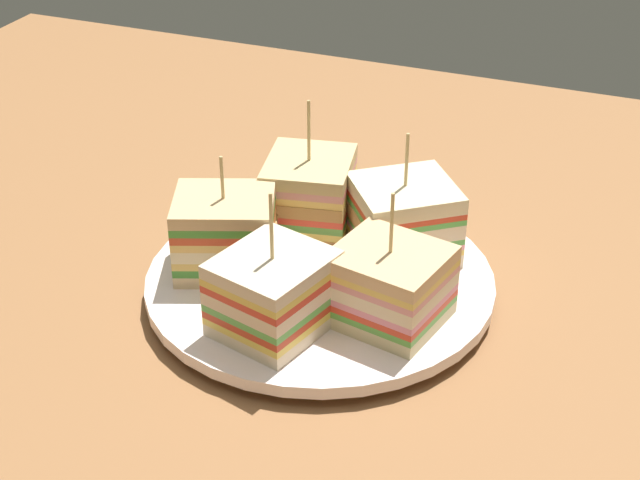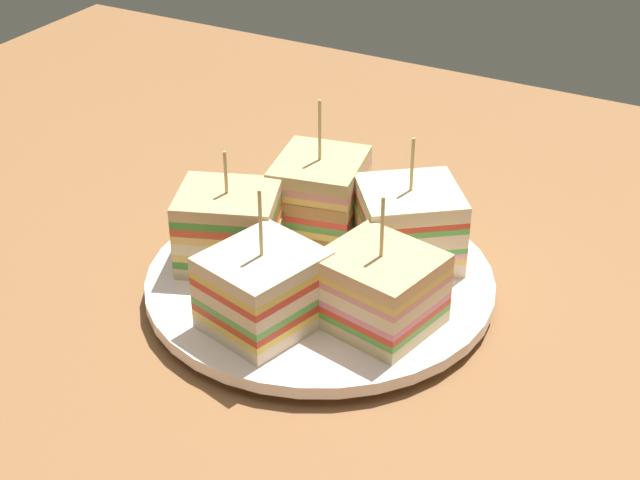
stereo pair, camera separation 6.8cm
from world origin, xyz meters
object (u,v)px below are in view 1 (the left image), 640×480
(sandwich_wedge_2, at_px, (274,293))
(spoon, at_px, (295,195))
(sandwich_wedge_0, at_px, (309,195))
(sandwich_wedge_3, at_px, (388,285))
(sandwich_wedge_1, at_px, (226,233))
(plate, at_px, (320,283))
(sandwich_wedge_4, at_px, (403,220))

(sandwich_wedge_2, relative_size, spoon, 0.89)
(sandwich_wedge_0, relative_size, sandwich_wedge_2, 1.06)
(sandwich_wedge_3, xyz_separation_m, spoon, (-0.13, 0.16, -0.04))
(sandwich_wedge_2, xyz_separation_m, sandwich_wedge_3, (0.07, 0.04, -0.00))
(sandwich_wedge_1, distance_m, sandwich_wedge_2, 0.08)
(plate, bearing_deg, sandwich_wedge_4, 49.07)
(sandwich_wedge_4, height_order, spoon, sandwich_wedge_4)
(sandwich_wedge_1, distance_m, spoon, 0.15)
(spoon, bearing_deg, plate, 76.84)
(sandwich_wedge_2, bearing_deg, sandwich_wedge_1, 63.86)
(spoon, bearing_deg, sandwich_wedge_4, 104.31)
(sandwich_wedge_1, xyz_separation_m, sandwich_wedge_4, (0.11, 0.07, 0.00))
(sandwich_wedge_0, height_order, spoon, sandwich_wedge_0)
(sandwich_wedge_4, bearing_deg, spoon, -69.75)
(sandwich_wedge_1, bearing_deg, sandwich_wedge_3, -28.92)
(sandwich_wedge_1, relative_size, sandwich_wedge_3, 0.93)
(sandwich_wedge_4, bearing_deg, sandwich_wedge_0, -43.62)
(sandwich_wedge_3, relative_size, sandwich_wedge_4, 0.98)
(sandwich_wedge_1, height_order, spoon, sandwich_wedge_1)
(sandwich_wedge_2, xyz_separation_m, spoon, (-0.07, 0.19, -0.04))
(sandwich_wedge_0, relative_size, sandwich_wedge_3, 1.12)
(sandwich_wedge_1, bearing_deg, spoon, 71.55)
(plate, distance_m, sandwich_wedge_1, 0.08)
(plate, distance_m, sandwich_wedge_0, 0.08)
(sandwich_wedge_1, distance_m, sandwich_wedge_4, 0.13)
(sandwich_wedge_1, relative_size, spoon, 0.79)
(sandwich_wedge_2, bearing_deg, spoon, 34.68)
(sandwich_wedge_2, distance_m, spoon, 0.21)
(sandwich_wedge_1, bearing_deg, sandwich_wedge_4, 9.05)
(sandwich_wedge_3, relative_size, spoon, 0.84)
(sandwich_wedge_3, bearing_deg, spoon, -37.45)
(sandwich_wedge_2, height_order, sandwich_wedge_4, sandwich_wedge_2)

